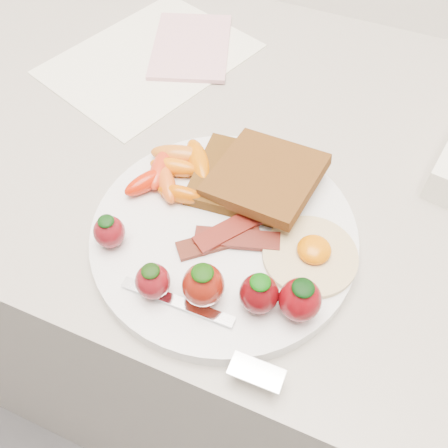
% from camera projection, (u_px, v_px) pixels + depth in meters
% --- Properties ---
extents(counter, '(2.00, 0.60, 0.90)m').
position_uv_depth(counter, '(257.00, 312.00, 0.96)').
color(counter, gray).
rests_on(counter, ground).
extents(plate, '(0.27, 0.27, 0.02)m').
position_uv_depth(plate, '(224.00, 235.00, 0.51)').
color(plate, white).
rests_on(plate, counter).
extents(toast_lower, '(0.11, 0.11, 0.01)m').
position_uv_depth(toast_lower, '(241.00, 178.00, 0.53)').
color(toast_lower, '#482A0E').
rests_on(toast_lower, plate).
extents(toast_upper, '(0.12, 0.12, 0.02)m').
position_uv_depth(toast_upper, '(265.00, 176.00, 0.52)').
color(toast_upper, '#422409').
rests_on(toast_upper, toast_lower).
extents(fried_egg, '(0.11, 0.11, 0.02)m').
position_uv_depth(fried_egg, '(311.00, 254.00, 0.48)').
color(fried_egg, beige).
rests_on(fried_egg, plate).
extents(bacon_strips, '(0.10, 0.09, 0.01)m').
position_uv_depth(bacon_strips, '(230.00, 236.00, 0.49)').
color(bacon_strips, '#3F1309').
rests_on(bacon_strips, plate).
extents(baby_carrots, '(0.09, 0.11, 0.02)m').
position_uv_depth(baby_carrots, '(174.00, 170.00, 0.54)').
color(baby_carrots, '#D76104').
rests_on(baby_carrots, plate).
extents(strawberries, '(0.23, 0.07, 0.05)m').
position_uv_depth(strawberries, '(217.00, 282.00, 0.44)').
color(strawberries, maroon).
rests_on(strawberries, plate).
extents(fork, '(0.17, 0.05, 0.00)m').
position_uv_depth(fork, '(212.00, 332.00, 0.43)').
color(fork, silver).
rests_on(fork, plate).
extents(paper_sheet, '(0.28, 0.32, 0.00)m').
position_uv_depth(paper_sheet, '(150.00, 59.00, 0.70)').
color(paper_sheet, white).
rests_on(paper_sheet, counter).
extents(notepad, '(0.15, 0.18, 0.01)m').
position_uv_depth(notepad, '(191.00, 46.00, 0.71)').
color(notepad, '#DCA0AA').
rests_on(notepad, paper_sheet).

